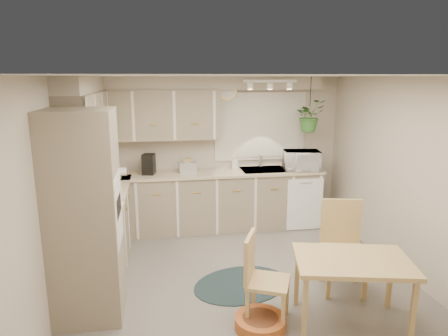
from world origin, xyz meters
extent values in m
plane|color=slate|center=(0.00, 0.00, 0.00)|extent=(4.20, 4.20, 0.00)
plane|color=silver|center=(0.00, 0.00, 2.40)|extent=(4.20, 4.20, 0.00)
cube|color=#B5A996|center=(0.00, 2.10, 1.20)|extent=(4.00, 0.04, 2.40)
cube|color=#B5A996|center=(0.00, -2.10, 1.20)|extent=(4.00, 0.04, 2.40)
cube|color=#B5A996|center=(-2.00, 0.00, 1.20)|extent=(0.04, 4.20, 2.40)
cube|color=#B5A996|center=(2.00, 0.00, 1.20)|extent=(0.04, 4.20, 2.40)
cube|color=gray|center=(-1.70, 0.88, 0.45)|extent=(0.60, 1.85, 0.90)
cube|color=gray|center=(-0.20, 1.80, 0.45)|extent=(3.60, 0.60, 0.90)
cube|color=beige|center=(-1.69, 0.88, 0.92)|extent=(0.64, 1.89, 0.04)
cube|color=beige|center=(-0.20, 1.79, 0.92)|extent=(3.64, 0.64, 0.04)
cube|color=gray|center=(-1.68, -0.38, 1.05)|extent=(0.65, 0.65, 2.10)
cube|color=white|center=(-1.35, -0.38, 1.05)|extent=(0.02, 0.56, 0.58)
cube|color=gray|center=(-1.82, 1.00, 1.83)|extent=(0.35, 2.00, 0.75)
cube|color=gray|center=(-1.00, 1.93, 1.83)|extent=(2.00, 0.35, 0.75)
cube|color=#B5A996|center=(-1.85, 1.00, 2.30)|extent=(0.30, 2.00, 0.20)
cube|color=#B5A996|center=(-0.20, 1.95, 2.30)|extent=(3.60, 0.30, 0.20)
cube|color=white|center=(-1.68, 0.30, 0.94)|extent=(0.52, 0.58, 0.02)
cube|color=white|center=(-1.70, 0.30, 1.40)|extent=(0.40, 0.60, 0.14)
cube|color=white|center=(0.70, 2.07, 1.60)|extent=(1.40, 0.02, 1.00)
cube|color=silver|center=(0.70, 2.08, 1.60)|extent=(1.50, 0.02, 1.10)
cube|color=#B3B6BB|center=(0.70, 1.80, 0.90)|extent=(0.70, 0.48, 0.10)
cube|color=white|center=(1.30, 1.49, 0.42)|extent=(0.58, 0.02, 0.83)
cube|color=white|center=(0.70, 1.55, 2.33)|extent=(0.80, 0.04, 0.04)
cylinder|color=gold|center=(0.15, 2.07, 2.18)|extent=(0.30, 0.03, 0.30)
cube|color=tan|center=(0.87, -0.94, 0.34)|extent=(1.22, 0.94, 0.68)
cube|color=tan|center=(0.08, -0.79, 0.45)|extent=(0.55, 0.55, 0.90)
cube|color=tan|center=(1.07, -0.35, 0.51)|extent=(0.57, 0.57, 1.02)
ellipsoid|color=black|center=(-0.04, -0.05, 0.01)|extent=(1.35, 1.16, 0.01)
cylinder|color=#BE5926|center=(-0.02, -0.90, 0.06)|extent=(0.58, 0.58, 0.12)
imported|color=white|center=(1.29, 1.70, 1.13)|extent=(0.60, 0.38, 0.38)
imported|color=white|center=(0.25, 1.95, 0.99)|extent=(0.11, 0.21, 0.10)
imported|color=#366D2B|center=(1.39, 1.70, 1.75)|extent=(0.57, 0.61, 0.39)
cube|color=black|center=(-1.11, 1.80, 1.09)|extent=(0.21, 0.24, 0.31)
cube|color=#B3B6BB|center=(-0.51, 1.82, 1.02)|extent=(0.28, 0.17, 0.16)
cube|color=tan|center=(-0.51, 1.85, 1.05)|extent=(0.11, 0.11, 0.21)
camera|label=1|loc=(-0.92, -4.24, 2.38)|focal=32.00mm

